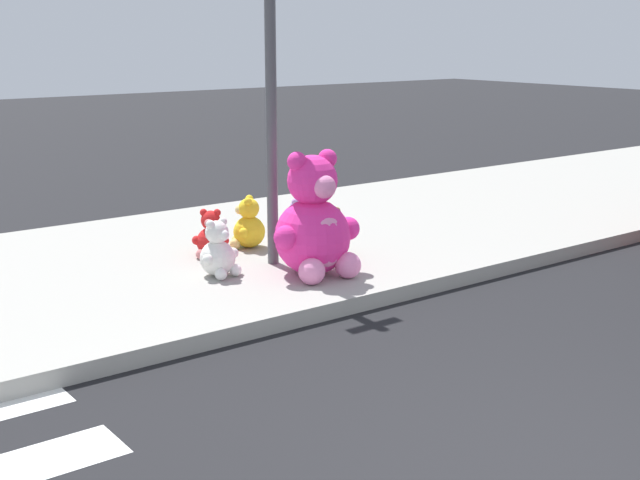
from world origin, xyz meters
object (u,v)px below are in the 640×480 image
(plush_brown, at_px, (331,237))
(plush_yellow, at_px, (248,227))
(plush_pink_large, at_px, (315,226))
(plush_white, at_px, (219,253))
(plush_lavender, at_px, (297,223))
(sign_pole, at_px, (271,95))
(plush_red, at_px, (211,238))

(plush_brown, xyz_separation_m, plush_yellow, (-0.51, 0.83, 0.02))
(plush_pink_large, bearing_deg, plush_white, 145.85)
(plush_yellow, bearing_deg, plush_lavender, -3.99)
(plush_lavender, bearing_deg, plush_pink_large, -118.84)
(sign_pole, xyz_separation_m, plush_brown, (0.66, -0.12, -1.49))
(sign_pole, xyz_separation_m, plush_yellow, (0.14, 0.71, -1.47))
(plush_brown, relative_size, plush_red, 1.01)
(sign_pole, relative_size, plush_white, 5.70)
(plush_white, bearing_deg, plush_lavender, 26.79)
(sign_pole, distance_m, plush_lavender, 1.82)
(sign_pole, height_order, plush_brown, sign_pole)
(plush_pink_large, relative_size, plush_yellow, 2.13)
(plush_pink_large, height_order, plush_brown, plush_pink_large)
(sign_pole, relative_size, plush_lavender, 6.59)
(plush_lavender, bearing_deg, plush_white, -153.21)
(plush_brown, bearing_deg, plush_pink_large, -140.57)
(plush_pink_large, distance_m, plush_lavender, 1.46)
(plush_pink_large, height_order, plush_yellow, plush_pink_large)
(plush_red, height_order, plush_lavender, plush_red)
(plush_yellow, xyz_separation_m, plush_lavender, (0.63, -0.04, -0.03))
(sign_pole, height_order, plush_yellow, sign_pole)
(sign_pole, relative_size, plush_red, 6.32)
(sign_pole, bearing_deg, plush_pink_large, -81.48)
(plush_pink_large, bearing_deg, plush_brown, 39.43)
(sign_pole, xyz_separation_m, plush_pink_large, (0.09, -0.59, -1.22))
(sign_pole, bearing_deg, plush_brown, -10.06)
(plush_lavender, bearing_deg, plush_red, -177.05)
(plush_yellow, height_order, plush_red, plush_yellow)
(sign_pole, distance_m, plush_pink_large, 1.35)
(plush_brown, height_order, plush_yellow, plush_yellow)
(plush_pink_large, xyz_separation_m, plush_white, (-0.76, 0.52, -0.26))
(plush_yellow, xyz_separation_m, plush_red, (-0.52, -0.10, -0.02))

